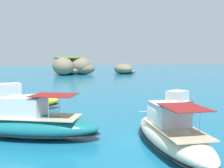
% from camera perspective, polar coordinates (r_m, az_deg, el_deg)
% --- Properties ---
extents(ground_plane, '(400.00, 400.00, 0.00)m').
position_cam_1_polar(ground_plane, '(17.39, 8.02, -13.12)').
color(ground_plane, '#197093').
extents(islet_large, '(17.34, 18.92, 6.81)m').
position_cam_1_polar(islet_large, '(92.25, -9.11, 3.95)').
color(islet_large, '#9E8966').
rests_on(islet_large, ground).
extents(islet_small, '(9.48, 10.86, 3.80)m').
position_cam_1_polar(islet_small, '(95.57, 2.73, 3.32)').
color(islet_small, '#84755B').
rests_on(islet_small, ground).
extents(motorboat_charcoal, '(7.82, 6.31, 2.31)m').
position_cam_1_polar(motorboat_charcoal, '(26.84, 14.27, -4.81)').
color(motorboat_charcoal, '#2D2D33').
rests_on(motorboat_charcoal, ground).
extents(motorboat_yellow, '(10.85, 5.77, 3.06)m').
position_cam_1_polar(motorboat_yellow, '(28.46, -22.07, -3.95)').
color(motorboat_yellow, yellow).
rests_on(motorboat_yellow, ground).
extents(motorboat_teal, '(10.36, 6.58, 3.12)m').
position_cam_1_polar(motorboat_teal, '(18.96, -17.96, -8.62)').
color(motorboat_teal, '#19727A').
rests_on(motorboat_teal, ground).
extents(motorboat_cream, '(3.39, 9.62, 2.97)m').
position_cam_1_polar(motorboat_cream, '(16.34, 13.26, -10.99)').
color(motorboat_cream, beige).
rests_on(motorboat_cream, ground).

